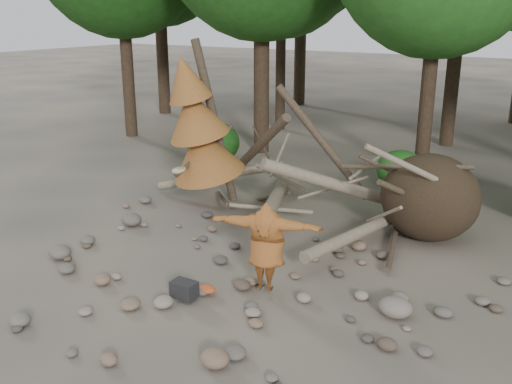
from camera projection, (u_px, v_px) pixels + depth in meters
The scene contains 13 objects.
ground at pixel (224, 284), 10.84m from camera, with size 120.00×120.00×0.00m, color #514C44.
deadfall_pile at pixel (403, 196), 12.95m from camera, with size 8.55×5.24×3.30m.
dead_conifer at pixel (199, 128), 14.49m from camera, with size 2.06×2.16×4.35m.
bush_left at pixel (213, 142), 19.21m from camera, with size 1.80×1.80×1.44m, color #1B4D14.
bush_mid at pixel (401, 169), 16.56m from camera, with size 1.40×1.40×1.12m, color #24621C.
frisbee_thrower at pixel (266, 246), 10.22m from camera, with size 3.11×1.10×2.09m.
backpack at pixel (184, 292), 10.20m from camera, with size 0.45×0.30×0.30m, color black.
cloth_green at pixel (189, 292), 10.36m from camera, with size 0.43×0.36×0.16m, color #2C6F30.
cloth_orange at pixel (207, 291), 10.43m from camera, with size 0.34×0.28×0.12m, color #BA491F.
boulder_front_left at pixel (60, 252), 11.91m from camera, with size 0.49×0.44×0.29m, color #625D52.
boulder_front_right at pixel (215, 358), 8.30m from camera, with size 0.45×0.40×0.27m, color #795F4B.
boulder_mid_right at pixel (395, 307), 9.66m from camera, with size 0.58×0.52×0.35m, color gray.
boulder_mid_left at pixel (132, 220), 13.75m from camera, with size 0.51×0.46×0.30m, color #5D554E.
Camera 1 is at (5.71, -7.97, 4.97)m, focal length 40.00 mm.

